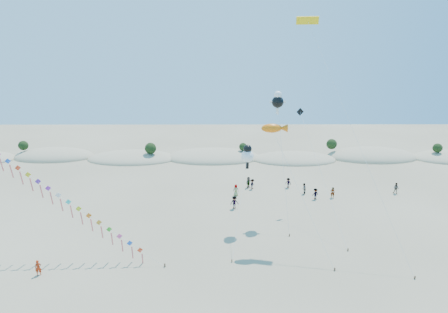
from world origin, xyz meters
The scene contains 10 objects.
ground centered at (0.00, 0.00, 0.00)m, with size 160.00×160.00×0.00m, color #7E7357.
dune_ridge centered at (1.06, 45.14, 0.11)m, with size 145.30×11.49×5.57m.
kite_train centered at (-16.56, 9.14, 7.83)m, with size 23.86×5.40×15.42m.
fish_kite centered at (7.49, 12.58, 12.76)m, with size 6.90×7.50×13.28m.
cartoon_kite_low centered at (4.84, 15.56, 9.02)m, with size 2.75×9.15×10.22m.
cartoon_kite_high centered at (8.71, 19.43, 14.80)m, with size 2.03×7.58×16.01m.
parafoil_kite centered at (11.48, 17.01, 23.50)m, with size 10.06×13.60×24.39m.
dark_kite centered at (13.05, 18.80, 9.41)m, with size 3.83×13.25×13.50m.
flyer_foreground centered at (-15.70, 5.00, 0.78)m, with size 0.57×0.37×1.55m, color #AE2A0D.
beachgoers centered at (10.85, 25.71, 0.84)m, with size 25.52×9.27×1.76m.
Camera 1 is at (1.96, -26.46, 20.85)m, focal length 30.00 mm.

